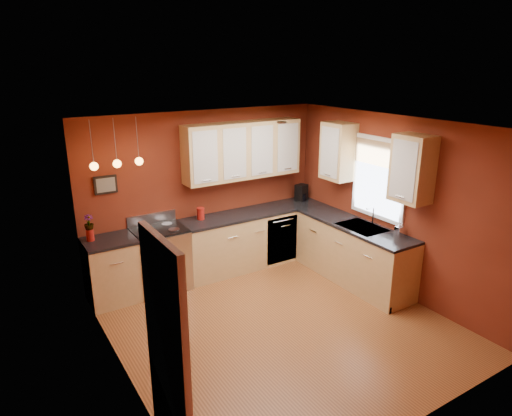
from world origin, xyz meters
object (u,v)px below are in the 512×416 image
red_canister (201,214)px  soap_pump (399,229)px  sink (362,228)px  coffee_maker (302,193)px  gas_range (161,258)px

red_canister → soap_pump: size_ratio=0.89×
sink → soap_pump: sink is taller
sink → soap_pump: size_ratio=3.34×
red_canister → sink: bearing=-40.1°
sink → coffee_maker: coffee_maker is taller
sink → red_canister: bearing=139.9°
sink → soap_pump: (0.17, -0.55, 0.13)m
gas_range → soap_pump: (2.79, -2.05, 0.56)m
gas_range → soap_pump: size_ratio=5.29×
sink → soap_pump: 0.59m
gas_range → sink: size_ratio=1.59×
gas_range → coffee_maker: coffee_maker is taller
gas_range → red_canister: red_canister is taller
sink → soap_pump: bearing=-73.3°
sink → coffee_maker: 1.60m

